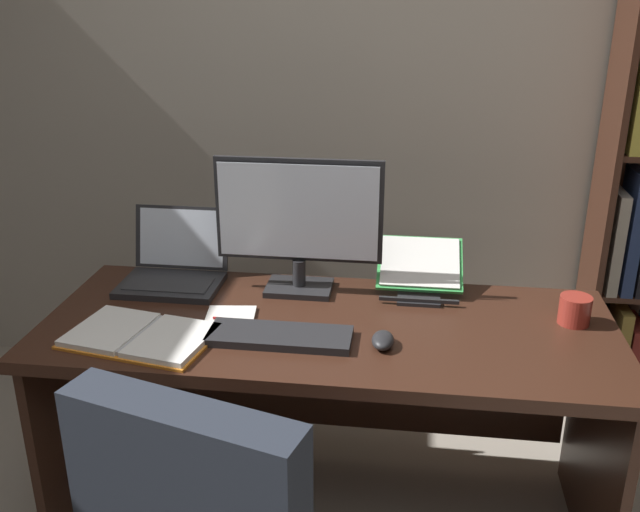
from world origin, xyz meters
The scene contains 11 objects.
wall_back centered at (0.00, 1.98, 1.40)m, with size 5.66×0.12×2.80m, color #A89E8E.
desk centered at (-0.12, 1.03, 0.54)m, with size 1.76×0.72×0.73m.
monitor centered at (-0.25, 1.19, 0.97)m, with size 0.55×0.16×0.45m.
laptop centered at (-0.69, 1.19, 0.79)m, with size 0.34×0.30×0.24m.
keyboard centered at (-0.25, 0.83, 0.75)m, with size 0.42×0.15×0.02m, color #232326.
computer_mouse centered at (0.05, 0.83, 0.75)m, with size 0.06×0.10×0.04m, color #232326.
reading_stand_with_book centered at (0.15, 1.25, 0.81)m, with size 0.29×0.28×0.15m.
open_binder centered at (-0.65, 0.78, 0.75)m, with size 0.46×0.34×0.02m.
notepad centered at (-0.43, 0.91, 0.74)m, with size 0.15×0.21×0.01m, color white.
pen centered at (-0.41, 0.91, 0.75)m, with size 0.01×0.01×0.14m, color maroon.
coffee_mug centered at (0.62, 1.05, 0.78)m, with size 0.10×0.10×0.09m, color maroon.
Camera 1 is at (0.11, -0.97, 1.71)m, focal length 39.52 mm.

